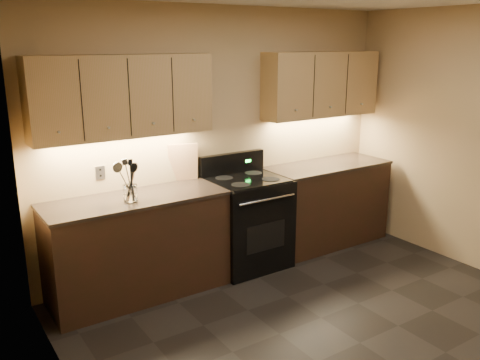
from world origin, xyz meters
The scene contains 16 objects.
floor centered at (0.00, 0.00, 0.00)m, with size 4.00×4.00×0.00m, color black.
wall_back centered at (0.00, 2.00, 1.30)m, with size 4.00×0.04×2.60m, color tan.
wall_left centered at (-2.00, 0.00, 1.30)m, with size 0.04×4.00×2.60m, color tan.
counter_left centered at (-1.10, 1.70, 0.47)m, with size 1.62×0.62×0.93m.
counter_right centered at (1.18, 1.70, 0.47)m, with size 1.46×0.62×0.93m.
stove centered at (0.08, 1.68, 0.48)m, with size 0.76×0.68×1.14m.
upper_cab_left centered at (-1.10, 1.85, 1.80)m, with size 1.60×0.30×0.70m, color tan.
upper_cab_right centered at (1.18, 1.85, 1.80)m, with size 1.44×0.30×0.70m, color tan.
outlet_plate centered at (-1.30, 1.99, 1.12)m, with size 0.09×0.01×0.12m, color #B2B5BA.
utensil_crock centered at (-1.17, 1.61, 1.00)m, with size 0.15×0.15×0.15m.
cutting_board centered at (-0.48, 1.97, 1.11)m, with size 0.29×0.02×0.37m, color tan.
wooden_spoon centered at (-1.20, 1.61, 1.10)m, with size 0.06×0.06×0.32m, color tan, non-canonical shape.
black_spoon centered at (-1.19, 1.63, 1.11)m, with size 0.06×0.06×0.33m, color black, non-canonical shape.
black_turner centered at (-1.17, 1.59, 1.13)m, with size 0.08×0.08×0.36m, color black, non-canonical shape.
steel_spatula centered at (-1.14, 1.63, 1.14)m, with size 0.08×0.08×0.39m, color silver, non-canonical shape.
steel_skimmer centered at (-1.15, 1.60, 1.13)m, with size 0.09×0.09×0.36m, color silver, non-canonical shape.
Camera 1 is at (-2.68, -2.37, 2.25)m, focal length 38.00 mm.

